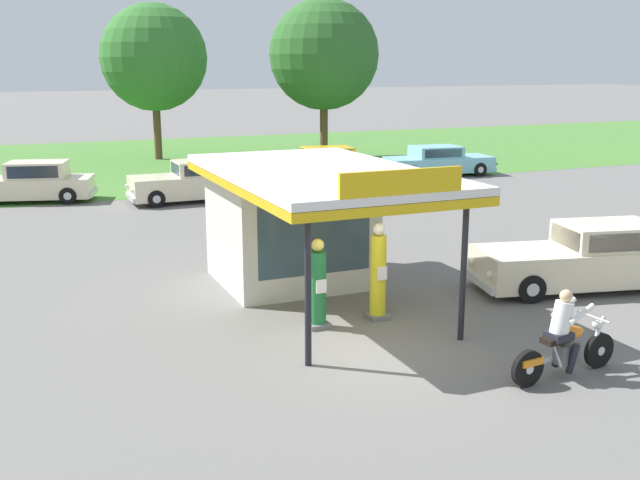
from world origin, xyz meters
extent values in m
plane|color=slate|center=(0.00, 0.00, 0.00)|extent=(300.00, 300.00, 0.00)
cube|color=#477A33|center=(0.00, 30.00, 0.00)|extent=(120.00, 24.00, 0.01)
cube|color=beige|center=(0.22, 4.83, 1.44)|extent=(3.42, 3.13, 2.88)
cube|color=#384C56|center=(0.22, 3.29, 1.50)|extent=(2.74, 0.05, 1.85)
cube|color=silver|center=(0.22, 3.01, 2.96)|extent=(4.12, 7.28, 0.16)
cube|color=gold|center=(0.22, 3.01, 2.78)|extent=(4.12, 7.28, 0.18)
cube|color=gold|center=(0.22, -0.60, 3.26)|extent=(2.39, 0.08, 0.44)
cylinder|color=black|center=(1.83, -0.23, 1.44)|extent=(0.12, 0.12, 2.88)
cylinder|color=black|center=(-1.39, -0.23, 1.44)|extent=(0.12, 0.12, 2.88)
cube|color=slate|center=(-0.46, 1.51, 0.05)|extent=(0.44, 0.44, 0.10)
cylinder|color=#1E6B33|center=(-0.46, 1.51, 0.85)|extent=(0.34, 0.34, 1.49)
cube|color=white|center=(-0.46, 1.33, 0.92)|extent=(0.22, 0.02, 0.28)
sphere|color=#EACC4C|center=(-0.46, 1.51, 1.73)|extent=(0.26, 0.26, 0.26)
cube|color=slate|center=(0.91, 1.51, 0.05)|extent=(0.44, 0.44, 0.10)
cylinder|color=yellow|center=(0.91, 1.51, 0.95)|extent=(0.34, 0.34, 1.70)
cube|color=white|center=(0.91, 1.33, 1.04)|extent=(0.22, 0.02, 0.28)
sphere|color=white|center=(0.91, 1.51, 1.94)|extent=(0.26, 0.26, 0.26)
cylinder|color=black|center=(3.31, -2.34, 0.32)|extent=(0.65, 0.16, 0.64)
cylinder|color=silver|center=(3.31, -2.34, 0.32)|extent=(0.17, 0.13, 0.16)
cylinder|color=black|center=(1.63, -2.49, 0.32)|extent=(0.65, 0.16, 0.64)
cylinder|color=silver|center=(1.63, -2.49, 0.32)|extent=(0.17, 0.13, 0.16)
ellipsoid|color=orange|center=(2.57, -2.41, 0.78)|extent=(0.58, 0.29, 0.24)
cube|color=#59595E|center=(2.52, -2.41, 0.42)|extent=(0.46, 0.28, 0.36)
cube|color=black|center=(2.22, -2.44, 0.72)|extent=(0.50, 0.30, 0.10)
cylinder|color=silver|center=(3.21, -2.35, 0.60)|extent=(0.37, 0.10, 0.71)
cylinder|color=silver|center=(3.09, -2.36, 0.98)|extent=(0.10, 0.70, 0.04)
sphere|color=silver|center=(3.19, -2.35, 0.82)|extent=(0.16, 0.16, 0.16)
cube|color=orange|center=(1.68, -2.49, 0.44)|extent=(0.45, 0.22, 0.12)
cylinder|color=silver|center=(2.11, -2.31, 0.28)|extent=(0.71, 0.14, 0.18)
cube|color=black|center=(2.29, -2.43, 0.78)|extent=(0.43, 0.37, 0.14)
cylinder|color=black|center=(2.48, -2.25, 0.38)|extent=(0.14, 0.24, 0.56)
cylinder|color=black|center=(2.51, -2.57, 0.38)|extent=(0.14, 0.24, 0.56)
cylinder|color=white|center=(2.33, -2.43, 1.09)|extent=(0.44, 0.36, 0.60)
sphere|color=tan|center=(2.39, -2.42, 1.47)|extent=(0.22, 0.22, 0.22)
cylinder|color=white|center=(2.55, -2.21, 1.18)|extent=(0.54, 0.14, 0.31)
cylinder|color=white|center=(2.59, -2.61, 1.18)|extent=(0.54, 0.14, 0.31)
cube|color=beige|center=(6.53, 1.46, 0.59)|extent=(5.61, 2.91, 0.83)
cube|color=beige|center=(7.03, 1.35, 1.29)|extent=(2.58, 2.02, 0.57)
cube|color=#283847|center=(5.93, 1.60, 1.29)|extent=(0.35, 1.34, 0.45)
cube|color=#283847|center=(6.86, 0.61, 1.29)|extent=(1.90, 0.47, 0.43)
cube|color=#283847|center=(7.20, 2.09, 1.29)|extent=(1.90, 0.47, 0.43)
cube|color=silver|center=(3.89, 2.07, 0.30)|extent=(0.49, 1.65, 0.18)
sphere|color=white|center=(3.76, 1.53, 0.63)|extent=(0.18, 0.18, 0.18)
sphere|color=white|center=(4.01, 2.62, 0.63)|extent=(0.18, 0.18, 0.18)
cylinder|color=black|center=(4.58, 1.08, 0.33)|extent=(0.69, 0.34, 0.66)
cylinder|color=silver|center=(4.58, 1.08, 0.33)|extent=(0.34, 0.28, 0.30)
cylinder|color=black|center=(4.94, 2.67, 0.33)|extent=(0.69, 0.34, 0.66)
cylinder|color=silver|center=(4.94, 2.67, 0.33)|extent=(0.34, 0.28, 0.30)
cylinder|color=black|center=(8.49, 1.85, 0.33)|extent=(0.69, 0.34, 0.66)
cylinder|color=silver|center=(8.49, 1.85, 0.33)|extent=(0.34, 0.28, 0.30)
cube|color=#7AC6D1|center=(13.24, 18.75, 0.54)|extent=(5.35, 2.46, 0.72)
cube|color=#7AC6D1|center=(13.08, 18.77, 1.16)|extent=(2.43, 1.91, 0.52)
cube|color=#283847|center=(14.18, 18.64, 1.16)|extent=(0.21, 1.47, 0.42)
cube|color=#283847|center=(13.17, 19.58, 1.16)|extent=(1.91, 0.25, 0.40)
cube|color=#283847|center=(12.99, 17.95, 1.16)|extent=(1.91, 0.25, 0.40)
cube|color=silver|center=(15.84, 18.45, 0.30)|extent=(0.32, 1.80, 0.18)
cube|color=silver|center=(10.64, 19.04, 0.30)|extent=(0.32, 1.80, 0.18)
sphere|color=white|center=(15.92, 19.05, 0.58)|extent=(0.18, 0.18, 0.18)
sphere|color=white|center=(15.78, 17.85, 0.58)|extent=(0.18, 0.18, 0.18)
cylinder|color=black|center=(15.09, 19.43, 0.33)|extent=(0.68, 0.27, 0.66)
cylinder|color=silver|center=(15.09, 19.43, 0.33)|extent=(0.32, 0.25, 0.30)
cylinder|color=black|center=(14.89, 17.67, 0.33)|extent=(0.68, 0.27, 0.66)
cylinder|color=silver|center=(14.89, 17.67, 0.33)|extent=(0.32, 0.25, 0.30)
cylinder|color=black|center=(11.59, 19.83, 0.33)|extent=(0.68, 0.27, 0.66)
cylinder|color=silver|center=(11.59, 19.83, 0.33)|extent=(0.32, 0.25, 0.30)
cylinder|color=black|center=(11.40, 18.06, 0.33)|extent=(0.68, 0.27, 0.66)
cylinder|color=silver|center=(11.40, 18.06, 0.33)|extent=(0.32, 0.25, 0.30)
cube|color=gold|center=(7.17, 19.24, 0.60)|extent=(5.02, 2.37, 0.84)
cube|color=gold|center=(7.54, 19.19, 1.30)|extent=(2.34, 1.81, 0.55)
cube|color=#283847|center=(6.49, 19.32, 1.30)|extent=(0.22, 1.36, 0.44)
cube|color=#283847|center=(7.44, 18.43, 1.30)|extent=(1.83, 0.27, 0.42)
cube|color=#283847|center=(7.64, 19.94, 1.30)|extent=(1.83, 0.27, 0.42)
cube|color=silver|center=(4.75, 19.55, 0.30)|extent=(0.34, 1.67, 0.18)
cube|color=silver|center=(9.60, 18.92, 0.30)|extent=(0.34, 1.67, 0.18)
sphere|color=white|center=(4.66, 19.00, 0.64)|extent=(0.18, 0.18, 0.18)
sphere|color=white|center=(4.81, 20.11, 0.64)|extent=(0.18, 0.18, 0.18)
cylinder|color=black|center=(5.44, 18.64, 0.33)|extent=(0.68, 0.28, 0.66)
cylinder|color=silver|center=(5.44, 18.64, 0.33)|extent=(0.32, 0.26, 0.30)
cylinder|color=black|center=(5.65, 20.26, 0.33)|extent=(0.68, 0.28, 0.66)
cylinder|color=silver|center=(5.65, 20.26, 0.33)|extent=(0.32, 0.26, 0.30)
cylinder|color=black|center=(8.69, 18.21, 0.33)|extent=(0.68, 0.28, 0.66)
cylinder|color=silver|center=(8.69, 18.21, 0.33)|extent=(0.32, 0.26, 0.30)
cylinder|color=black|center=(8.91, 19.83, 0.33)|extent=(0.68, 0.28, 0.66)
cylinder|color=silver|center=(8.91, 19.83, 0.33)|extent=(0.32, 0.26, 0.30)
cube|color=beige|center=(-5.36, 19.07, 0.56)|extent=(5.18, 3.00, 0.77)
cube|color=beige|center=(-4.96, 18.96, 1.26)|extent=(2.55, 2.08, 0.62)
cube|color=#283847|center=(-6.01, 19.25, 1.26)|extent=(0.40, 1.34, 0.50)
cube|color=#283847|center=(-5.16, 18.22, 1.26)|extent=(1.83, 0.53, 0.47)
cube|color=#283847|center=(-4.76, 19.69, 1.26)|extent=(1.83, 0.53, 0.47)
cube|color=silver|center=(-2.98, 18.41, 0.30)|extent=(0.56, 1.65, 0.18)
cylinder|color=black|center=(-3.98, 17.84, 0.33)|extent=(0.69, 0.37, 0.66)
cylinder|color=silver|center=(-3.98, 17.84, 0.33)|extent=(0.34, 0.29, 0.30)
cylinder|color=black|center=(-3.54, 19.42, 0.33)|extent=(0.69, 0.37, 0.66)
cylinder|color=silver|center=(-3.54, 19.42, 0.33)|extent=(0.34, 0.29, 0.30)
cube|color=beige|center=(0.66, 16.73, 0.60)|extent=(4.84, 1.92, 0.84)
cube|color=beige|center=(1.06, 16.73, 1.30)|extent=(2.18, 1.68, 0.55)
cube|color=#283847|center=(-0.01, 16.73, 1.30)|extent=(0.05, 1.48, 0.44)
cube|color=#283847|center=(1.06, 15.91, 1.30)|extent=(1.85, 0.04, 0.42)
cube|color=#283847|center=(1.06, 17.55, 1.30)|extent=(1.85, 0.04, 0.42)
cube|color=silver|center=(-1.79, 16.72, 0.30)|extent=(0.13, 1.81, 0.18)
cube|color=silver|center=(3.11, 16.74, 0.30)|extent=(0.13, 1.81, 0.18)
sphere|color=white|center=(-1.80, 16.11, 0.64)|extent=(0.18, 0.18, 0.18)
sphere|color=white|center=(-1.80, 17.33, 0.64)|extent=(0.18, 0.18, 0.18)
cylinder|color=black|center=(-0.98, 15.83, 0.33)|extent=(0.66, 0.20, 0.66)
cylinder|color=silver|center=(-0.98, 15.83, 0.33)|extent=(0.30, 0.22, 0.30)
cylinder|color=black|center=(-0.99, 17.62, 0.33)|extent=(0.66, 0.20, 0.66)
cylinder|color=silver|center=(-0.99, 17.62, 0.33)|extent=(0.30, 0.22, 0.30)
cylinder|color=black|center=(2.31, 15.84, 0.33)|extent=(0.66, 0.20, 0.66)
cylinder|color=silver|center=(2.31, 15.84, 0.33)|extent=(0.30, 0.22, 0.30)
cylinder|color=black|center=(2.30, 17.63, 0.33)|extent=(0.66, 0.20, 0.66)
cylinder|color=silver|center=(2.30, 17.63, 0.33)|extent=(0.30, 0.22, 0.30)
cylinder|color=brown|center=(10.67, 26.83, 1.76)|extent=(0.45, 0.45, 3.51)
sphere|color=#2D6028|center=(10.67, 26.83, 5.79)|extent=(6.08, 6.08, 6.08)
cylinder|color=brown|center=(1.98, 30.47, 1.72)|extent=(0.42, 0.42, 3.43)
sphere|color=#33702D|center=(1.98, 30.47, 5.64)|extent=(5.88, 5.88, 5.88)
sphere|color=#33702D|center=(2.70, 31.06, 5.05)|extent=(3.39, 3.39, 3.39)
camera|label=1|loc=(-6.02, -11.57, 5.23)|focal=41.19mm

